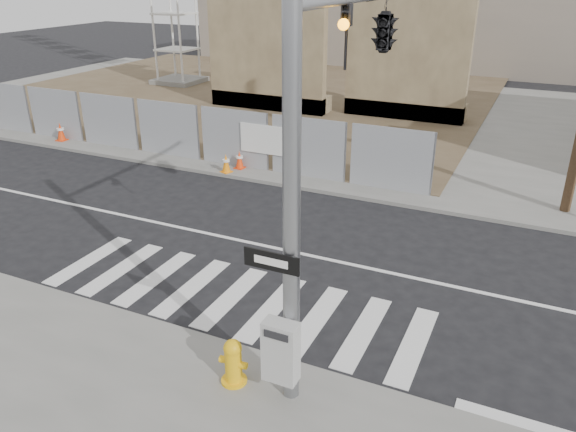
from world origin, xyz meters
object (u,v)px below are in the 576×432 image
at_px(traffic_cone_b, 61,132).
at_px(traffic_cone_c, 226,163).
at_px(fire_hydrant, 233,362).
at_px(traffic_cone_d, 240,160).
at_px(signal_pole, 358,80).

height_order(traffic_cone_b, traffic_cone_c, traffic_cone_b).
relative_size(fire_hydrant, traffic_cone_c, 1.30).
bearing_deg(traffic_cone_c, fire_hydrant, -58.55).
xyz_separation_m(fire_hydrant, traffic_cone_d, (-5.39, 9.72, -0.10)).
xyz_separation_m(signal_pole, fire_hydrant, (-0.99, -2.90, -4.24)).
bearing_deg(traffic_cone_c, traffic_cone_b, 176.42).
bearing_deg(traffic_cone_d, fire_hydrant, -60.98).
bearing_deg(traffic_cone_b, fire_hydrant, -35.29).
relative_size(signal_pole, traffic_cone_d, 10.97).
relative_size(traffic_cone_b, traffic_cone_d, 1.15).
height_order(signal_pole, traffic_cone_d, signal_pole).
distance_m(traffic_cone_b, traffic_cone_d, 8.27).
relative_size(signal_pole, traffic_cone_c, 10.81).
distance_m(fire_hydrant, traffic_cone_d, 11.11).
relative_size(signal_pole, fire_hydrant, 8.31).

